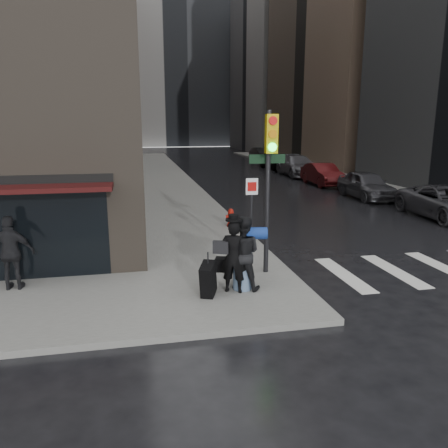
{
  "coord_description": "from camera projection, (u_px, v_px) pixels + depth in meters",
  "views": [
    {
      "loc": [
        -2.26,
        -9.9,
        4.22
      ],
      "look_at": [
        0.3,
        2.47,
        1.3
      ],
      "focal_mm": 35.0,
      "sensor_mm": 36.0,
      "label": 1
    }
  ],
  "objects": [
    {
      "name": "man_overcoat",
      "position": [
        228.0,
        260.0,
        10.58
      ],
      "size": [
        1.32,
        0.89,
        1.99
      ],
      "rotation": [
        0.0,
        0.0,
        2.75
      ],
      "color": "black",
      "rests_on": "ground"
    },
    {
      "name": "bldg_right_far",
      "position": [
        312.0,
        69.0,
        68.51
      ],
      "size": [
        22.0,
        20.0,
        25.0
      ],
      "primitive_type": "cube",
      "color": "gray",
      "rests_on": "ground"
    },
    {
      "name": "parked_car_3",
      "position": [
        297.0,
        166.0,
        35.82
      ],
      "size": [
        2.49,
        5.8,
        1.67
      ],
      "primitive_type": "imported",
      "rotation": [
        0.0,
        0.0,
        -0.03
      ],
      "color": "#505055",
      "rests_on": "ground"
    },
    {
      "name": "fire_hydrant",
      "position": [
        231.0,
        218.0,
        17.59
      ],
      "size": [
        0.42,
        0.32,
        0.73
      ],
      "rotation": [
        0.0,
        0.0,
        -0.22
      ],
      "color": "#9C1309",
      "rests_on": "ground"
    },
    {
      "name": "parked_car_1",
      "position": [
        366.0,
        185.0,
        24.97
      ],
      "size": [
        2.05,
        4.71,
        1.58
      ],
      "primitive_type": "imported",
      "rotation": [
        0.0,
        0.0,
        -0.04
      ],
      "color": "#3A3A3F",
      "rests_on": "ground"
    },
    {
      "name": "parked_car_0",
      "position": [
        446.0,
        202.0,
        19.73
      ],
      "size": [
        2.71,
        5.38,
        1.46
      ],
      "primitive_type": "imported",
      "rotation": [
        0.0,
        0.0,
        -0.06
      ],
      "color": "#3F3E43",
      "rests_on": "ground"
    },
    {
      "name": "man_greycoat",
      "position": [
        12.0,
        253.0,
        10.8
      ],
      "size": [
        1.13,
        0.54,
        1.88
      ],
      "rotation": [
        0.0,
        0.0,
        3.06
      ],
      "color": "black",
      "rests_on": "ground"
    },
    {
      "name": "bldg_left_far",
      "position": [
        54.0,
        62.0,
        64.49
      ],
      "size": [
        22.0,
        20.0,
        26.0
      ],
      "primitive_type": "cube",
      "color": "#5D291F",
      "rests_on": "ground"
    },
    {
      "name": "man_jeans",
      "position": [
        242.0,
        253.0,
        10.81
      ],
      "size": [
        1.29,
        1.04,
        1.86
      ],
      "rotation": [
        0.0,
        0.0,
        2.79
      ],
      "color": "black",
      "rests_on": "ground"
    },
    {
      "name": "ground",
      "position": [
        232.0,
        297.0,
        10.84
      ],
      "size": [
        140.0,
        140.0,
        0.0
      ],
      "primitive_type": "plane",
      "color": "black",
      "rests_on": "ground"
    },
    {
      "name": "bldg_distant",
      "position": [
        173.0,
        60.0,
        82.84
      ],
      "size": [
        40.0,
        12.0,
        32.0
      ],
      "primitive_type": "cube",
      "color": "gray",
      "rests_on": "ground"
    },
    {
      "name": "sidewalk_right",
      "position": [
        312.0,
        171.0,
        39.26
      ],
      "size": [
        3.0,
        50.0,
        0.15
      ],
      "primitive_type": "cube",
      "color": "slate",
      "rests_on": "ground"
    },
    {
      "name": "traffic_light",
      "position": [
        268.0,
        171.0,
        11.54
      ],
      "size": [
        1.1,
        0.49,
        4.41
      ],
      "rotation": [
        0.0,
        0.0,
        -0.02
      ],
      "color": "black",
      "rests_on": "ground"
    },
    {
      "name": "parked_car_5",
      "position": [
        263.0,
        156.0,
        46.75
      ],
      "size": [
        1.96,
        5.15,
        1.68
      ],
      "primitive_type": "imported",
      "rotation": [
        0.0,
        0.0,
        0.04
      ],
      "color": "black",
      "rests_on": "ground"
    },
    {
      "name": "sidewalk_left",
      "position": [
        161.0,
        174.0,
        36.58
      ],
      "size": [
        4.0,
        50.0,
        0.15
      ],
      "primitive_type": "cube",
      "color": "slate",
      "rests_on": "ground"
    },
    {
      "name": "parked_car_2",
      "position": [
        323.0,
        174.0,
        30.37
      ],
      "size": [
        1.65,
        4.61,
        1.51
      ],
      "primitive_type": "imported",
      "rotation": [
        0.0,
        0.0,
        -0.01
      ],
      "color": "#3D0C0D",
      "rests_on": "ground"
    },
    {
      "name": "parked_car_4",
      "position": [
        275.0,
        161.0,
        41.24
      ],
      "size": [
        2.19,
        4.66,
        1.54
      ],
      "primitive_type": "imported",
      "rotation": [
        0.0,
        0.0,
        0.08
      ],
      "color": "black",
      "rests_on": "ground"
    }
  ]
}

